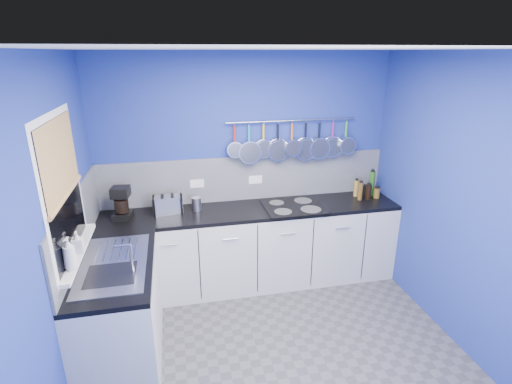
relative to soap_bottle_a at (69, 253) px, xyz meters
name	(u,v)px	position (x,y,z in m)	size (l,w,h in m)	color
floor	(280,357)	(1.53, -0.01, -1.18)	(3.20, 3.00, 0.02)	#47474C
ceiling	(288,47)	(1.53, -0.01, 1.34)	(3.20, 3.00, 0.02)	white
wall_back	(246,169)	(1.53, 1.50, 0.08)	(3.20, 0.02, 2.50)	navy
wall_front	(387,377)	(1.53, -1.52, 0.08)	(3.20, 0.02, 2.50)	navy
wall_left	(54,245)	(-0.08, -0.01, 0.08)	(0.02, 3.00, 2.50)	navy
wall_right	(468,207)	(3.14, -0.01, 0.08)	(0.02, 3.00, 2.50)	navy
backsplash_back	(246,178)	(1.53, 1.47, -0.02)	(3.20, 0.02, 0.50)	#999A9D
backsplash_left	(78,223)	(-0.06, 0.59, -0.02)	(0.02, 1.80, 0.50)	#999A9D
cabinet_run_back	(252,248)	(1.53, 1.19, -0.74)	(3.20, 0.60, 0.86)	beige
worktop_back	(252,210)	(1.53, 1.19, -0.29)	(3.20, 0.60, 0.04)	black
cabinet_run_left	(121,313)	(0.23, 0.29, -0.74)	(0.60, 1.20, 0.86)	beige
worktop_left	(114,266)	(0.23, 0.29, -0.29)	(0.60, 1.20, 0.04)	black
window_frame	(63,189)	(-0.05, 0.29, 0.38)	(0.01, 1.00, 1.10)	white
window_glass	(64,189)	(-0.04, 0.29, 0.38)	(0.01, 0.90, 1.00)	black
bamboo_blind	(60,158)	(-0.03, 0.29, 0.61)	(0.01, 0.90, 0.55)	tan
window_sill	(78,252)	(-0.02, 0.29, -0.13)	(0.10, 0.98, 0.03)	white
sink_unit	(114,263)	(0.23, 0.29, -0.27)	(0.50, 0.95, 0.01)	silver
mixer_tap	(131,258)	(0.39, 0.11, -0.14)	(0.12, 0.08, 0.26)	silver
socket_left	(197,184)	(0.98, 1.46, -0.04)	(0.15, 0.01, 0.09)	white
socket_right	(255,180)	(1.63, 1.46, -0.04)	(0.15, 0.01, 0.09)	white
pot_rail	(292,121)	(2.03, 1.44, 0.61)	(0.02, 0.02, 1.45)	silver
soap_bottle_a	(69,253)	(0.00, 0.00, 0.00)	(0.09, 0.09, 0.24)	white
soap_bottle_b	(77,242)	(0.00, 0.24, -0.03)	(0.08, 0.08, 0.17)	white
paper_towel	(121,204)	(0.19, 1.28, -0.14)	(0.11, 0.11, 0.26)	white
coffee_maker	(121,203)	(0.21, 1.22, -0.11)	(0.18, 0.20, 0.32)	black
toaster	(168,204)	(0.66, 1.26, -0.18)	(0.28, 0.16, 0.18)	silver
canister	(197,204)	(0.95, 1.26, -0.20)	(0.10, 0.10, 0.14)	silver
hob	(293,206)	(1.98, 1.13, -0.26)	(0.63, 0.56, 0.01)	black
pan_0	(234,140)	(1.40, 1.43, 0.43)	(0.18, 0.08, 0.37)	silver
pan_1	(249,143)	(1.55, 1.43, 0.39)	(0.25, 0.08, 0.44)	silver
pan_2	(264,140)	(1.71, 1.43, 0.41)	(0.20, 0.06, 0.39)	silver
pan_3	(278,141)	(1.87, 1.43, 0.39)	(0.24, 0.07, 0.43)	silver
pan_4	(292,138)	(2.03, 1.43, 0.42)	(0.19, 0.11, 0.38)	silver
pan_5	(305,140)	(2.19, 1.43, 0.39)	(0.25, 0.07, 0.44)	silver
pan_6	(319,140)	(2.35, 1.43, 0.39)	(0.25, 0.07, 0.44)	silver
pan_7	(333,139)	(2.51, 1.43, 0.40)	(0.24, 0.06, 0.43)	silver
pan_8	(346,136)	(2.67, 1.43, 0.42)	(0.20, 0.11, 0.39)	silver
condiment_0	(372,184)	(2.97, 1.29, -0.12)	(0.06, 0.06, 0.29)	#265919
condiment_1	(365,191)	(2.89, 1.29, -0.21)	(0.05, 0.05, 0.12)	black
condiment_2	(356,188)	(2.79, 1.31, -0.17)	(0.05, 0.05, 0.19)	olive
condiment_3	(377,193)	(3.00, 1.21, -0.21)	(0.07, 0.07, 0.12)	brown
condiment_4	(368,192)	(2.89, 1.20, -0.19)	(0.07, 0.07, 0.16)	black
condiment_5	(360,191)	(2.78, 1.19, -0.17)	(0.05, 0.05, 0.20)	brown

